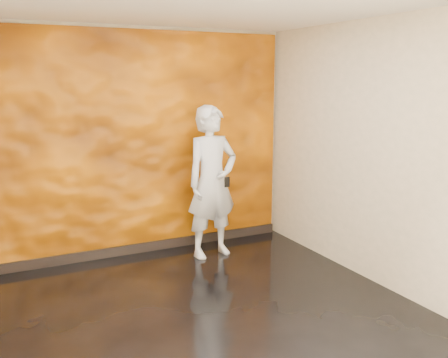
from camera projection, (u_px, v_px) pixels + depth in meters
room at (201, 168)px, 4.41m from camera, size 4.02×4.02×2.81m
feature_wall at (137, 145)px, 6.14m from camera, size 3.90×0.06×2.75m
baseboard at (141, 248)px, 6.36m from camera, size 3.90×0.04×0.12m
man at (212, 182)px, 6.11m from camera, size 0.73×0.53×1.87m
phone at (227, 182)px, 5.86m from camera, size 0.07×0.02×0.12m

